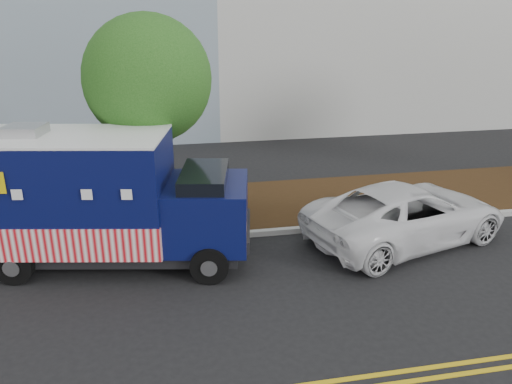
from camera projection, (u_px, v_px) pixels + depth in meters
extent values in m
plane|color=black|center=(201.00, 265.00, 11.98)|extent=(120.00, 120.00, 0.00)
cube|color=#9E9E99|center=(196.00, 238.00, 13.25)|extent=(120.00, 0.18, 0.15)
cube|color=#32200E|center=(190.00, 210.00, 15.19)|extent=(120.00, 4.00, 0.15)
cylinder|color=#38281C|center=(154.00, 169.00, 13.83)|extent=(0.26, 0.26, 3.26)
sphere|color=#1B4C15|center=(148.00, 79.00, 13.00)|extent=(3.35, 3.35, 3.35)
cube|color=#473828|center=(11.00, 208.00, 12.22)|extent=(0.06, 0.06, 2.40)
cube|color=black|center=(119.00, 245.00, 12.06)|extent=(6.04, 3.01, 0.29)
cube|color=#090E41|center=(74.00, 189.00, 11.57)|extent=(4.70, 3.14, 2.48)
cube|color=red|center=(78.00, 224.00, 11.87)|extent=(4.75, 3.21, 0.77)
cube|color=white|center=(67.00, 136.00, 11.15)|extent=(4.70, 3.14, 0.06)
cube|color=#B7B7BA|center=(24.00, 130.00, 11.10)|extent=(0.97, 0.97, 0.23)
cube|color=#090E41|center=(208.00, 212.00, 11.78)|extent=(2.24, 2.53, 1.44)
cube|color=black|center=(205.00, 184.00, 11.54)|extent=(1.39, 2.17, 0.67)
cube|color=black|center=(248.00, 230.00, 11.94)|extent=(0.47, 2.04, 0.31)
cube|color=#B7B7BA|center=(102.00, 171.00, 12.71)|extent=(1.83, 0.39, 1.13)
cube|color=yellow|center=(26.00, 152.00, 12.53)|extent=(1.22, 0.25, 0.46)
cylinder|color=black|center=(210.00, 265.00, 11.07)|extent=(0.91, 0.45, 0.87)
cylinder|color=black|center=(216.00, 227.00, 13.06)|extent=(0.91, 0.45, 0.87)
cylinder|color=black|center=(14.00, 265.00, 11.06)|extent=(0.91, 0.45, 0.87)
cylinder|color=black|center=(51.00, 227.00, 13.04)|extent=(0.91, 0.45, 0.87)
imported|color=white|center=(407.00, 213.00, 13.05)|extent=(6.06, 4.04, 1.55)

